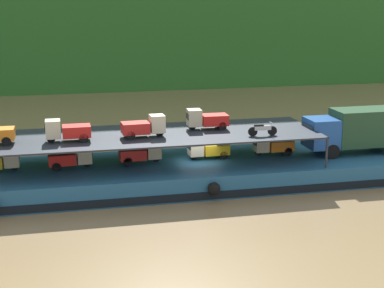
{
  "coord_description": "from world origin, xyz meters",
  "views": [
    {
      "loc": [
        -8.89,
        -37.42,
        12.38
      ],
      "look_at": [
        -0.48,
        0.0,
        2.7
      ],
      "focal_mm": 56.26,
      "sensor_mm": 36.0,
      "label": 1
    }
  ],
  "objects_px": {
    "mini_truck_lower_mid": "(141,153)",
    "mini_truck_upper_mid": "(67,131)",
    "cargo_barge": "(199,172)",
    "mini_truck_lower_fore": "(208,148)",
    "covered_lorry": "(356,129)",
    "mini_truck_lower_aft": "(71,157)",
    "mini_truck_upper_fore": "(144,126)",
    "mini_truck_upper_bow": "(207,119)",
    "mini_truck_lower_bow": "(272,145)",
    "motorcycle_upper_port": "(262,129)"
  },
  "relations": [
    {
      "from": "mini_truck_lower_fore",
      "to": "mini_truck_upper_fore",
      "type": "xyz_separation_m",
      "value": [
        -4.44,
        -1.24,
        2.0
      ]
    },
    {
      "from": "mini_truck_lower_mid",
      "to": "mini_truck_lower_fore",
      "type": "height_order",
      "value": "same"
    },
    {
      "from": "mini_truck_lower_mid",
      "to": "mini_truck_upper_fore",
      "type": "bearing_deg",
      "value": -86.0
    },
    {
      "from": "mini_truck_lower_mid",
      "to": "mini_truck_lower_fore",
      "type": "bearing_deg",
      "value": 1.13
    },
    {
      "from": "mini_truck_upper_fore",
      "to": "mini_truck_lower_mid",
      "type": "bearing_deg",
      "value": 94.0
    },
    {
      "from": "cargo_barge",
      "to": "covered_lorry",
      "type": "distance_m",
      "value": 11.36
    },
    {
      "from": "mini_truck_lower_aft",
      "to": "mini_truck_upper_mid",
      "type": "height_order",
      "value": "mini_truck_upper_mid"
    },
    {
      "from": "mini_truck_lower_fore",
      "to": "covered_lorry",
      "type": "bearing_deg",
      "value": -5.23
    },
    {
      "from": "mini_truck_lower_mid",
      "to": "cargo_barge",
      "type": "bearing_deg",
      "value": -7.33
    },
    {
      "from": "mini_truck_lower_aft",
      "to": "motorcycle_upper_port",
      "type": "xyz_separation_m",
      "value": [
        11.99,
        -2.27,
        1.74
      ]
    },
    {
      "from": "mini_truck_lower_aft",
      "to": "covered_lorry",
      "type": "bearing_deg",
      "value": -1.99
    },
    {
      "from": "mini_truck_upper_bow",
      "to": "mini_truck_upper_fore",
      "type": "bearing_deg",
      "value": -163.11
    },
    {
      "from": "mini_truck_lower_aft",
      "to": "mini_truck_lower_mid",
      "type": "distance_m",
      "value": 4.52
    },
    {
      "from": "motorcycle_upper_port",
      "to": "mini_truck_lower_fore",
      "type": "bearing_deg",
      "value": 139.14
    },
    {
      "from": "mini_truck_lower_bow",
      "to": "mini_truck_upper_bow",
      "type": "xyz_separation_m",
      "value": [
        -4.69,
        0.07,
        2.0
      ]
    },
    {
      "from": "covered_lorry",
      "to": "mini_truck_lower_aft",
      "type": "bearing_deg",
      "value": 178.01
    },
    {
      "from": "mini_truck_lower_bow",
      "to": "motorcycle_upper_port",
      "type": "relative_size",
      "value": 1.45
    },
    {
      "from": "cargo_barge",
      "to": "mini_truck_upper_bow",
      "type": "relative_size",
      "value": 11.6
    },
    {
      "from": "cargo_barge",
      "to": "mini_truck_lower_fore",
      "type": "xyz_separation_m",
      "value": [
        0.72,
        0.58,
        1.44
      ]
    },
    {
      "from": "mini_truck_lower_aft",
      "to": "mini_truck_lower_fore",
      "type": "distance_m",
      "value": 9.05
    },
    {
      "from": "mini_truck_lower_aft",
      "to": "mini_truck_upper_bow",
      "type": "bearing_deg",
      "value": 2.33
    },
    {
      "from": "cargo_barge",
      "to": "motorcycle_upper_port",
      "type": "xyz_separation_m",
      "value": [
        3.67,
        -1.97,
        3.18
      ]
    },
    {
      "from": "mini_truck_lower_bow",
      "to": "mini_truck_upper_bow",
      "type": "height_order",
      "value": "mini_truck_upper_bow"
    },
    {
      "from": "covered_lorry",
      "to": "mini_truck_lower_fore",
      "type": "bearing_deg",
      "value": 174.77
    },
    {
      "from": "mini_truck_upper_fore",
      "to": "cargo_barge",
      "type": "bearing_deg",
      "value": 10.06
    },
    {
      "from": "cargo_barge",
      "to": "mini_truck_upper_fore",
      "type": "height_order",
      "value": "mini_truck_upper_fore"
    },
    {
      "from": "mini_truck_lower_aft",
      "to": "mini_truck_lower_mid",
      "type": "relative_size",
      "value": 1.0
    },
    {
      "from": "cargo_barge",
      "to": "mini_truck_lower_fore",
      "type": "relative_size",
      "value": 11.51
    },
    {
      "from": "mini_truck_lower_aft",
      "to": "mini_truck_upper_mid",
      "type": "relative_size",
      "value": 1.01
    },
    {
      "from": "cargo_barge",
      "to": "mini_truck_upper_mid",
      "type": "xyz_separation_m",
      "value": [
        -8.49,
        -0.77,
        3.44
      ]
    },
    {
      "from": "mini_truck_lower_fore",
      "to": "mini_truck_lower_aft",
      "type": "bearing_deg",
      "value": -178.26
    },
    {
      "from": "mini_truck_upper_mid",
      "to": "mini_truck_upper_fore",
      "type": "bearing_deg",
      "value": 1.27
    },
    {
      "from": "covered_lorry",
      "to": "mini_truck_lower_bow",
      "type": "height_order",
      "value": "covered_lorry"
    },
    {
      "from": "mini_truck_upper_bow",
      "to": "mini_truck_lower_mid",
      "type": "bearing_deg",
      "value": -177.68
    },
    {
      "from": "mini_truck_lower_bow",
      "to": "mini_truck_upper_fore",
      "type": "xyz_separation_m",
      "value": [
        -9.07,
        -1.26,
        2.0
      ]
    },
    {
      "from": "mini_truck_upper_fore",
      "to": "covered_lorry",
      "type": "bearing_deg",
      "value": 1.12
    },
    {
      "from": "cargo_barge",
      "to": "mini_truck_lower_mid",
      "type": "relative_size",
      "value": 11.6
    },
    {
      "from": "mini_truck_lower_mid",
      "to": "mini_truck_upper_fore",
      "type": "distance_m",
      "value": 2.31
    },
    {
      "from": "mini_truck_lower_mid",
      "to": "mini_truck_lower_bow",
      "type": "height_order",
      "value": "same"
    },
    {
      "from": "covered_lorry",
      "to": "mini_truck_lower_aft",
      "type": "height_order",
      "value": "covered_lorry"
    },
    {
      "from": "mini_truck_lower_mid",
      "to": "mini_truck_lower_fore",
      "type": "xyz_separation_m",
      "value": [
        4.53,
        0.09,
        0.0
      ]
    },
    {
      "from": "mini_truck_lower_mid",
      "to": "mini_truck_upper_bow",
      "type": "distance_m",
      "value": 4.9
    },
    {
      "from": "mini_truck_upper_bow",
      "to": "motorcycle_upper_port",
      "type": "xyz_separation_m",
      "value": [
        3.01,
        -2.64,
        -0.26
      ]
    },
    {
      "from": "mini_truck_lower_bow",
      "to": "mini_truck_upper_fore",
      "type": "relative_size",
      "value": 0.99
    },
    {
      "from": "covered_lorry",
      "to": "mini_truck_upper_fore",
      "type": "relative_size",
      "value": 2.83
    },
    {
      "from": "mini_truck_lower_mid",
      "to": "mini_truck_upper_bow",
      "type": "relative_size",
      "value": 1.0
    },
    {
      "from": "mini_truck_upper_fore",
      "to": "mini_truck_lower_fore",
      "type": "bearing_deg",
      "value": 15.58
    },
    {
      "from": "cargo_barge",
      "to": "covered_lorry",
      "type": "xyz_separation_m",
      "value": [
        11.09,
        -0.37,
        2.45
      ]
    },
    {
      "from": "mini_truck_lower_mid",
      "to": "mini_truck_upper_mid",
      "type": "distance_m",
      "value": 5.25
    },
    {
      "from": "mini_truck_lower_fore",
      "to": "mini_truck_lower_bow",
      "type": "distance_m",
      "value": 4.63
    }
  ]
}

